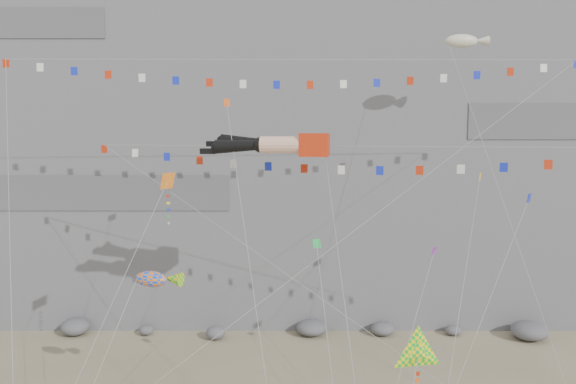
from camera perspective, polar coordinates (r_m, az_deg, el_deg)
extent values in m
cube|color=slate|center=(61.58, 1.93, 13.41)|extent=(80.00, 28.00, 50.00)
cube|color=#BA270B|center=(33.66, 2.73, 4.82)|extent=(1.98, 2.53, 1.37)
cylinder|color=#E5AB8F|center=(33.22, -0.84, 4.81)|extent=(2.44, 1.31, 1.01)
sphere|color=black|center=(33.41, -2.81, 4.81)|extent=(0.93, 0.93, 0.93)
cone|color=black|center=(33.69, -5.12, 4.67)|extent=(2.86, 1.21, 0.95)
cube|color=black|center=(34.16, -8.15, 4.13)|extent=(0.94, 0.52, 0.34)
cylinder|color=#E5AB8F|center=(34.58, -0.50, 4.85)|extent=(2.44, 1.31, 1.01)
sphere|color=black|center=(34.76, -2.40, 4.85)|extent=(0.93, 0.93, 0.93)
cone|color=black|center=(35.03, -4.62, 5.06)|extent=(2.88, 1.21, 1.02)
cube|color=black|center=(35.47, -7.55, 4.88)|extent=(0.94, 0.52, 0.34)
cylinder|color=gray|center=(28.70, 5.28, -11.87)|extent=(0.03, 0.03, 20.77)
cylinder|color=gray|center=(32.88, -11.11, -4.62)|extent=(0.03, 0.03, 28.85)
cylinder|color=gray|center=(33.67, 15.71, -9.49)|extent=(0.03, 0.03, 19.66)
cylinder|color=gray|center=(31.93, -18.12, -12.21)|extent=(0.03, 0.03, 16.56)
cylinder|color=gray|center=(32.59, -18.02, -17.14)|extent=(0.03, 0.03, 11.22)
cylinder|color=gray|center=(38.10, 22.12, -2.16)|extent=(0.03, 0.03, 27.47)
cylinder|color=gray|center=(29.79, -3.75, -8.59)|extent=(0.03, 0.03, 23.53)
cylinder|color=gray|center=(31.46, 11.61, -16.60)|extent=(0.03, 0.03, 15.56)
cylinder|color=gray|center=(28.40, 4.45, -17.97)|extent=(0.03, 0.03, 14.77)
cylinder|color=gray|center=(32.66, 16.97, -11.85)|extent=(0.03, 0.03, 20.69)
cylinder|color=gray|center=(30.59, 18.46, -13.85)|extent=(0.03, 0.03, 16.76)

